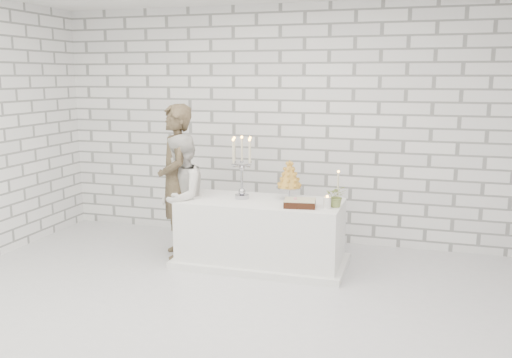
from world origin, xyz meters
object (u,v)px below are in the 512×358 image
at_px(groom, 176,182).
at_px(bride, 181,198).
at_px(cake_table, 261,233).
at_px(candelabra, 242,168).
at_px(croquembouche, 289,180).

xyz_separation_m(groom, bride, (0.10, -0.10, -0.17)).
bearing_deg(cake_table, candelabra, 173.46).
height_order(cake_table, groom, groom).
xyz_separation_m(cake_table, croquembouche, (0.29, 0.14, 0.60)).
xyz_separation_m(bride, candelabra, (0.71, 0.11, 0.37)).
distance_m(groom, candelabra, 0.83).
distance_m(cake_table, croquembouche, 0.68).
relative_size(bride, candelabra, 2.06).
bearing_deg(croquembouche, candelabra, -167.54).
distance_m(cake_table, bride, 1.01).
distance_m(candelabra, croquembouche, 0.55).
xyz_separation_m(cake_table, groom, (-1.04, 0.02, 0.53)).
bearing_deg(groom, croquembouche, 63.45).
relative_size(cake_table, groom, 1.00).
xyz_separation_m(cake_table, candelabra, (-0.23, 0.03, 0.73)).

